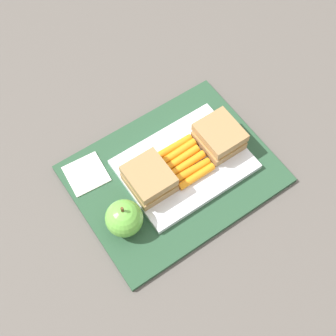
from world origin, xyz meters
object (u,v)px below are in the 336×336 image
object	(u,v)px
sandwich_half_right	(149,179)
carrot_sticks_bundle	(185,161)
food_tray	(185,165)
paper_napkin	(86,174)
sandwich_half_left	(219,136)
apple	(124,218)

from	to	relation	value
sandwich_half_right	carrot_sticks_bundle	world-z (taller)	sandwich_half_right
food_tray	paper_napkin	world-z (taller)	food_tray
sandwich_half_left	carrot_sticks_bundle	xyz separation A→B (m)	(0.08, 0.00, -0.02)
sandwich_half_left	apple	world-z (taller)	apple
apple	carrot_sticks_bundle	bearing A→B (deg)	-166.23
food_tray	sandwich_half_left	xyz separation A→B (m)	(-0.08, 0.00, 0.03)
sandwich_half_right	carrot_sticks_bundle	size ratio (longest dim) A/B	0.91
food_tray	apple	xyz separation A→B (m)	(0.15, 0.04, 0.03)
sandwich_half_right	paper_napkin	world-z (taller)	sandwich_half_right
sandwich_half_right	apple	bearing A→B (deg)	26.58
paper_napkin	sandwich_half_right	bearing A→B (deg)	132.73
sandwich_half_left	food_tray	bearing A→B (deg)	0.00
food_tray	carrot_sticks_bundle	distance (m)	0.01
food_tray	apple	world-z (taller)	apple
sandwich_half_left	carrot_sticks_bundle	size ratio (longest dim) A/B	0.91
sandwich_half_right	apple	xyz separation A→B (m)	(0.08, 0.04, -0.00)
sandwich_half_left	paper_napkin	size ratio (longest dim) A/B	1.14
sandwich_half_right	carrot_sticks_bundle	distance (m)	0.08
carrot_sticks_bundle	food_tray	bearing A→B (deg)	-48.22
sandwich_half_left	carrot_sticks_bundle	bearing A→B (deg)	0.08
sandwich_half_right	food_tray	bearing A→B (deg)	180.00
sandwich_half_left	carrot_sticks_bundle	world-z (taller)	sandwich_half_left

